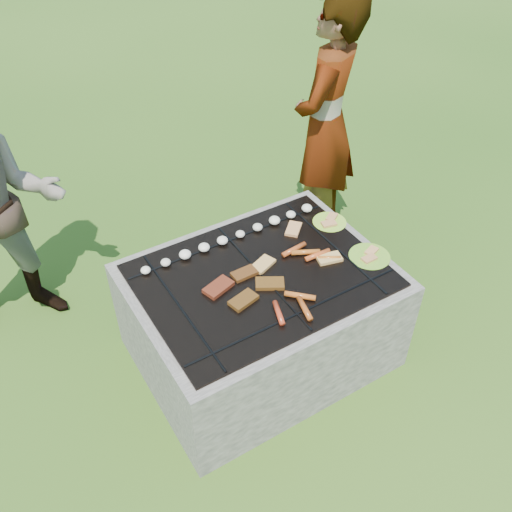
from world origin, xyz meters
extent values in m
plane|color=#234D13|center=(0.00, 0.00, 0.00)|extent=(60.00, 60.00, 0.00)
cube|color=#A29C90|center=(0.00, 0.41, 0.30)|extent=(1.30, 0.18, 0.60)
cube|color=#A59C92|center=(0.00, -0.41, 0.30)|extent=(1.30, 0.18, 0.60)
cube|color=gray|center=(-0.56, 0.00, 0.30)|extent=(0.18, 0.64, 0.60)
cube|color=gray|center=(0.56, 0.00, 0.30)|extent=(0.18, 0.64, 0.60)
cube|color=black|center=(0.00, 0.00, 0.24)|extent=(0.94, 0.64, 0.48)
sphere|color=#FF5914|center=(0.00, 0.00, 0.46)|extent=(0.10, 0.10, 0.10)
cube|color=black|center=(0.00, 0.00, 0.61)|extent=(1.20, 0.90, 0.01)
cylinder|color=black|center=(-0.45, 0.00, 0.61)|extent=(0.01, 0.88, 0.01)
cylinder|color=black|center=(0.00, 0.00, 0.61)|extent=(0.01, 0.88, 0.01)
cylinder|color=black|center=(0.45, 0.00, 0.61)|extent=(0.01, 0.88, 0.01)
cylinder|color=black|center=(0.00, -0.32, 0.61)|extent=(1.18, 0.01, 0.01)
cylinder|color=black|center=(0.00, 0.32, 0.61)|extent=(1.18, 0.01, 0.01)
ellipsoid|color=white|center=(-0.49, 0.32, 0.63)|extent=(0.05, 0.05, 0.04)
ellipsoid|color=beige|center=(-0.38, 0.32, 0.63)|extent=(0.05, 0.05, 0.04)
ellipsoid|color=white|center=(-0.27, 0.32, 0.63)|extent=(0.06, 0.06, 0.04)
ellipsoid|color=white|center=(-0.16, 0.32, 0.63)|extent=(0.06, 0.06, 0.04)
ellipsoid|color=white|center=(-0.05, 0.32, 0.63)|extent=(0.06, 0.06, 0.04)
ellipsoid|color=beige|center=(0.06, 0.32, 0.63)|extent=(0.05, 0.05, 0.04)
ellipsoid|color=beige|center=(0.18, 0.32, 0.63)|extent=(0.06, 0.06, 0.04)
ellipsoid|color=white|center=(0.29, 0.32, 0.63)|extent=(0.06, 0.06, 0.04)
ellipsoid|color=silver|center=(0.40, 0.32, 0.63)|extent=(0.05, 0.05, 0.04)
ellipsoid|color=#ECE8C8|center=(0.51, 0.32, 0.63)|extent=(0.06, 0.06, 0.04)
cube|color=#9D371C|center=(-0.23, 0.02, 0.62)|extent=(0.17, 0.12, 0.02)
cube|color=brown|center=(-0.07, 0.04, 0.62)|extent=(0.13, 0.07, 0.02)
cube|color=brown|center=(-0.17, -0.12, 0.62)|extent=(0.15, 0.11, 0.02)
cube|color=#93591A|center=(0.00, -0.09, 0.62)|extent=(0.16, 0.14, 0.02)
cylinder|color=#D04422|center=(0.24, 0.06, 0.63)|extent=(0.16, 0.05, 0.03)
cylinder|color=#BF6B1F|center=(0.28, 0.01, 0.63)|extent=(0.15, 0.09, 0.03)
cylinder|color=orange|center=(0.32, -0.04, 0.63)|extent=(0.15, 0.03, 0.03)
cylinder|color=orange|center=(0.36, -0.09, 0.62)|extent=(0.11, 0.08, 0.02)
cylinder|color=orange|center=(0.07, -0.24, 0.63)|extent=(0.13, 0.13, 0.03)
cylinder|color=red|center=(-0.08, -0.28, 0.63)|extent=(0.07, 0.15, 0.03)
cylinder|color=#BA591E|center=(0.04, -0.32, 0.63)|extent=(0.06, 0.15, 0.03)
cube|color=tan|center=(0.04, 0.05, 0.62)|extent=(0.15, 0.12, 0.02)
cube|color=#E9BB77|center=(0.36, -0.09, 0.62)|extent=(0.14, 0.10, 0.02)
cube|color=tan|center=(0.34, 0.21, 0.62)|extent=(0.14, 0.14, 0.02)
cylinder|color=#B5E035|center=(0.56, 0.17, 0.61)|extent=(0.23, 0.23, 0.01)
cube|color=tan|center=(0.54, 0.15, 0.62)|extent=(0.09, 0.07, 0.01)
cube|color=tan|center=(0.59, 0.19, 0.62)|extent=(0.09, 0.08, 0.01)
cylinder|color=#B0D131|center=(0.56, -0.18, 0.61)|extent=(0.28, 0.28, 0.01)
cube|color=tan|center=(0.54, -0.20, 0.62)|extent=(0.08, 0.05, 0.01)
cube|color=#E7B776|center=(0.59, -0.16, 0.62)|extent=(0.09, 0.07, 0.01)
imported|color=gray|center=(0.96, 0.77, 0.83)|extent=(0.72, 0.66, 1.66)
camera|label=1|loc=(-1.13, -1.78, 2.58)|focal=40.00mm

